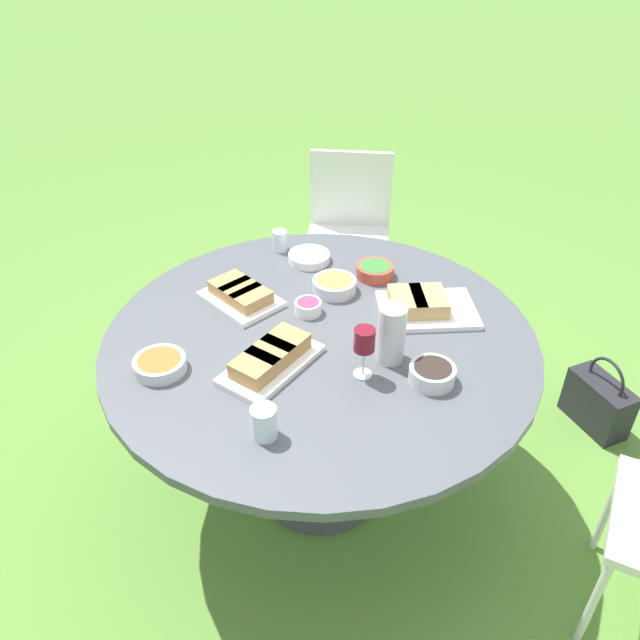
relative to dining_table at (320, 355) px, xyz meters
name	(u,v)px	position (x,y,z in m)	size (l,w,h in m)	color
ground_plane	(320,483)	(0.00, 0.00, -0.68)	(40.00, 40.00, 0.00)	#5B8C38
dining_table	(320,355)	(0.00, 0.00, 0.00)	(1.49, 1.49, 0.77)	#4C4C51
chair_near_right	(348,224)	(1.17, -0.68, -0.16)	(0.58, 0.59, 0.89)	silver
water_pitcher	(391,334)	(-0.21, -0.15, 0.19)	(0.10, 0.09, 0.20)	silver
wine_glass	(364,342)	(-0.25, -0.04, 0.22)	(0.07, 0.07, 0.18)	silver
platter_bread_main	(271,359)	(-0.10, 0.21, 0.13)	(0.34, 0.39, 0.07)	white
platter_charcuterie	(422,305)	(-0.03, -0.39, 0.12)	(0.35, 0.41, 0.08)	white
platter_sandwich_side	(241,295)	(0.30, 0.19, 0.12)	(0.34, 0.29, 0.07)	white
bowl_fries	(334,285)	(0.23, -0.16, 0.12)	(0.17, 0.17, 0.05)	silver
bowl_salad	(375,270)	(0.26, -0.35, 0.12)	(0.15, 0.15, 0.05)	#B74733
bowl_olives	(432,373)	(-0.36, -0.22, 0.12)	(0.14, 0.14, 0.06)	silver
bowl_dip_red	(308,307)	(0.14, -0.01, 0.12)	(0.10, 0.10, 0.05)	white
bowl_dip_cream	(309,257)	(0.48, -0.16, 0.11)	(0.17, 0.17, 0.04)	white
bowl_roasted_veg	(160,364)	(0.03, 0.54, 0.12)	(0.17, 0.17, 0.04)	silver
cup_water_near	(280,241)	(0.61, -0.08, 0.14)	(0.06, 0.06, 0.09)	silver
cup_water_far	(264,422)	(-0.38, 0.33, 0.14)	(0.07, 0.07, 0.10)	silver
handbag	(598,402)	(-0.18, -1.29, -0.55)	(0.30, 0.14, 0.37)	#232328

